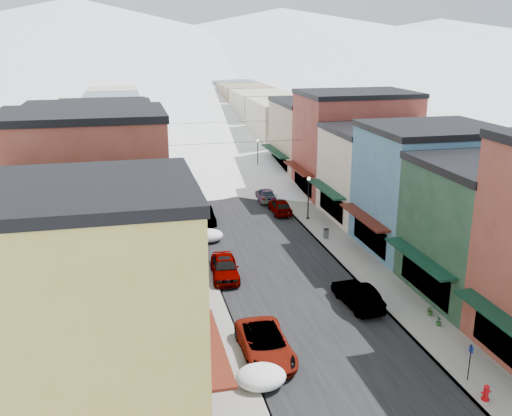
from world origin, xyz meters
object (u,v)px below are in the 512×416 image
car_silver_sedan (225,267)px  car_green_sedan (357,295)px  car_dark_hatch (204,216)px  fire_hydrant (486,393)px  trash_can (326,233)px  streetlamp_near (308,192)px  car_white_suv (265,345)px

car_silver_sedan → car_green_sedan: 10.21m
car_dark_hatch → fire_hydrant: 32.41m
car_dark_hatch → car_green_sedan: bearing=-71.8°
car_dark_hatch → trash_can: bearing=-38.4°
car_green_sedan → streetlamp_near: size_ratio=1.14×
car_dark_hatch → streetlamp_near: 10.29m
trash_can → streetlamp_near: 6.10m
car_white_suv → car_dark_hatch: bearing=90.3°
car_silver_sedan → trash_can: bearing=35.7°
car_green_sedan → fire_hydrant: (2.04, -11.24, -0.25)m
trash_can → streetlamp_near: (0.18, 5.69, 2.21)m
car_white_suv → car_green_sedan: (7.52, 4.74, -0.01)m
car_green_sedan → streetlamp_near: (2.56, 18.33, 2.01)m
car_white_suv → car_silver_sedan: bearing=92.0°
car_green_sedan → car_silver_sedan: bearing=-44.7°
trash_can → car_silver_sedan: bearing=-149.2°
car_silver_sedan → car_dark_hatch: bearing=93.3°
car_silver_sedan → fire_hydrant: bearing=-56.1°
car_silver_sedan → car_dark_hatch: (0.38, 13.17, -0.09)m
car_white_suv → streetlamp_near: (10.08, 23.07, 2.00)m
car_silver_sedan → trash_can: size_ratio=5.72×
car_silver_sedan → trash_can: car_silver_sedan is taller
car_white_suv → trash_can: car_white_suv is taller
car_green_sedan → streetlamp_near: 18.62m
car_white_suv → car_silver_sedan: (-0.28, 11.33, 0.04)m
car_green_sedan → car_white_suv: bearing=27.7°
car_white_suv → car_green_sedan: size_ratio=1.20×
car_white_suv → car_silver_sedan: 11.33m
car_white_suv → streetlamp_near: 25.26m
car_dark_hatch → streetlamp_near: bearing=-10.5°
car_white_suv → streetlamp_near: streetlamp_near is taller
car_white_suv → fire_hydrant: bearing=-33.6°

